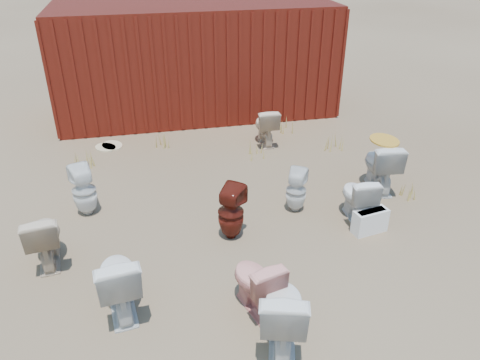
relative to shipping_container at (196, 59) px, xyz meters
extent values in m
plane|color=brown|center=(0.00, -5.20, -1.20)|extent=(100.00, 100.00, 0.00)
cube|color=#531A0D|center=(0.00, 0.00, 0.00)|extent=(6.00, 2.40, 2.40)
imported|color=silver|center=(-1.75, -6.34, -0.78)|extent=(0.57, 0.88, 0.84)
imported|color=#E08A81|center=(-0.27, -6.63, -0.83)|extent=(0.59, 0.80, 0.73)
imported|color=silver|center=(-0.13, -7.19, -0.78)|extent=(0.69, 0.93, 0.84)
imported|color=#59180F|center=(-0.26, -5.20, -0.80)|extent=(0.51, 0.51, 0.79)
imported|color=white|center=(1.64, -5.14, -0.84)|extent=(0.44, 0.73, 0.72)
imported|color=white|center=(-2.27, -4.14, -0.81)|extent=(0.45, 0.46, 0.78)
imported|color=#C1AB8D|center=(-2.68, -5.25, -0.81)|extent=(0.53, 0.81, 0.77)
imported|color=beige|center=(1.04, -2.22, -0.82)|extent=(0.44, 0.75, 0.75)
imported|color=silver|center=(2.38, -4.39, -0.77)|extent=(0.59, 0.90, 0.86)
imported|color=white|center=(0.84, -4.73, -0.86)|extent=(0.42, 0.43, 0.68)
ellipsoid|color=#C88A23|center=(2.38, -4.39, -0.33)|extent=(0.44, 0.54, 0.02)
cube|color=white|center=(1.68, -5.51, -1.02)|extent=(0.53, 0.29, 0.35)
ellipsoid|color=beige|center=(-1.96, -1.70, -1.19)|extent=(0.54, 0.60, 0.02)
ellipsoid|color=beige|center=(-2.08, -1.77, -1.19)|extent=(0.57, 0.59, 0.02)
cone|color=#AE9845|center=(-2.43, -2.48, -1.04)|extent=(0.36, 0.36, 0.32)
cone|color=#AE9845|center=(0.74, -2.78, -1.07)|extent=(0.32, 0.32, 0.25)
cone|color=#AE9845|center=(2.26, -2.79, -1.04)|extent=(0.36, 0.36, 0.33)
cone|color=#AE9845|center=(-0.98, -1.97, -1.06)|extent=(0.30, 0.30, 0.29)
cone|color=#AE9845|center=(1.64, -1.70, -1.06)|extent=(0.34, 0.34, 0.28)
cone|color=#AE9845|center=(2.78, -4.73, -1.08)|extent=(0.28, 0.28, 0.24)
camera|label=1|loc=(-1.30, -10.50, 2.66)|focal=35.00mm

